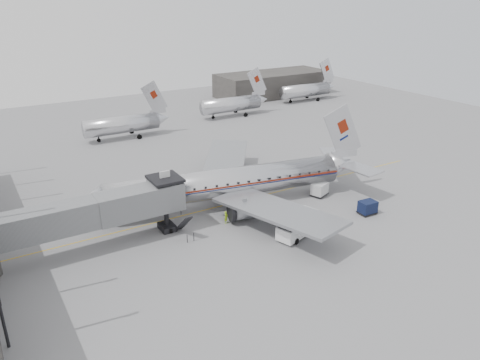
# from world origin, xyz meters

# --- Properties ---
(ground) EXTENTS (160.00, 160.00, 0.00)m
(ground) POSITION_xyz_m (0.00, 0.00, 0.00)
(ground) COLOR slate
(ground) RESTS_ON ground
(hangar) EXTENTS (30.00, 12.00, 6.00)m
(hangar) POSITION_xyz_m (45.00, 60.00, 3.00)
(hangar) COLOR #33312F
(hangar) RESTS_ON ground
(apron_line) EXTENTS (60.00, 0.15, 0.01)m
(apron_line) POSITION_xyz_m (3.00, 6.00, 0.01)
(apron_line) COLOR gold
(apron_line) RESTS_ON ground
(jet_bridge) EXTENTS (21.00, 6.20, 7.10)m
(jet_bridge) POSITION_xyz_m (-16.66, 3.67, 4.18)
(jet_bridge) COLOR #595B5E
(jet_bridge) RESTS_ON ground
(distant_aircraft_near) EXTENTS (16.39, 3.20, 10.26)m
(distant_aircraft_near) POSITION_xyz_m (-1.79, 42.00, 2.73)
(distant_aircraft_near) COLOR silver
(distant_aircraft_near) RESTS_ON ground
(distant_aircraft_mid) EXTENTS (16.39, 3.20, 10.26)m
(distant_aircraft_mid) POSITION_xyz_m (24.21, 46.00, 2.73)
(distant_aircraft_mid) COLOR silver
(distant_aircraft_mid) RESTS_ON ground
(distant_aircraft_far) EXTENTS (16.39, 3.20, 10.26)m
(distant_aircraft_far) POSITION_xyz_m (48.21, 50.00, 2.73)
(distant_aircraft_far) COLOR silver
(distant_aircraft_far) RESTS_ON ground
(airliner) EXTENTS (37.78, 34.69, 12.05)m
(airliner) POSITION_xyz_m (0.75, 5.87, 3.03)
(airliner) COLOR silver
(airliner) RESTS_ON ground
(service_van) EXTENTS (5.87, 3.64, 2.58)m
(service_van) POSITION_xyz_m (2.77, -5.44, 1.36)
(service_van) COLOR white
(service_van) RESTS_ON ground
(baggage_cart_navy) EXTENTS (2.24, 1.75, 1.70)m
(baggage_cart_navy) POSITION_xyz_m (13.65, -5.45, 0.91)
(baggage_cart_navy) COLOR #0C1533
(baggage_cart_navy) RESTS_ON ground
(baggage_cart_white) EXTENTS (2.76, 2.45, 1.80)m
(baggage_cart_white) POSITION_xyz_m (12.23, 2.00, 0.96)
(baggage_cart_white) COLOR silver
(baggage_cart_white) RESTS_ON ground
(ramp_worker) EXTENTS (0.66, 0.59, 1.53)m
(ramp_worker) POSITION_xyz_m (-2.61, 1.49, 0.76)
(ramp_worker) COLOR #9ACF18
(ramp_worker) RESTS_ON ground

